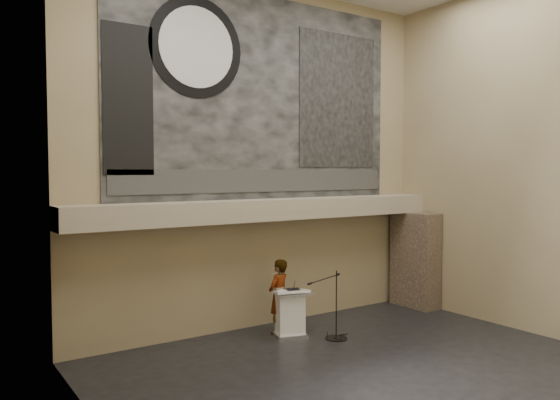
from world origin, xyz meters
TOP-DOWN VIEW (x-y plane):
  - floor at (0.00, 0.00)m, footprint 10.00×10.00m
  - wall_back at (0.00, 4.00)m, footprint 10.00×0.02m
  - wall_left at (-5.00, 0.00)m, footprint 0.02×8.00m
  - wall_right at (5.00, 0.00)m, footprint 0.02×8.00m
  - soffit at (0.00, 3.60)m, footprint 10.00×0.80m
  - sprinkler_left at (-1.60, 3.55)m, footprint 0.04×0.04m
  - sprinkler_right at (1.90, 3.55)m, footprint 0.04×0.04m
  - banner at (0.00, 3.97)m, footprint 8.00×0.05m
  - banner_text_strip at (0.00, 3.93)m, footprint 7.76×0.02m
  - banner_clock_rim at (-1.80, 3.93)m, footprint 2.30×0.02m
  - banner_clock_face at (-1.80, 3.91)m, footprint 1.84×0.02m
  - banner_building_print at (2.40, 3.93)m, footprint 2.60×0.02m
  - banner_brick_print at (-3.40, 3.93)m, footprint 1.10×0.02m
  - stone_pier at (4.65, 3.15)m, footprint 0.60×1.40m
  - lectern at (0.01, 2.80)m, footprint 0.92×0.76m
  - binder at (0.07, 2.75)m, footprint 0.36×0.32m
  - papers at (-0.15, 2.79)m, footprint 0.28×0.33m
  - speaker_person at (-0.08, 3.15)m, footprint 0.77×0.65m
  - mic_stand at (0.75, 2.04)m, footprint 1.43×0.73m

SIDE VIEW (x-z plane):
  - floor at x=0.00m, z-range 0.00..0.00m
  - mic_stand at x=0.75m, z-range -0.56..1.04m
  - lectern at x=0.01m, z-range -0.02..1.12m
  - speaker_person at x=-0.08m, z-range 0.00..1.79m
  - papers at x=-0.15m, z-range 1.10..1.10m
  - binder at x=0.07m, z-range 1.10..1.14m
  - stone_pier at x=4.65m, z-range 0.00..2.70m
  - sprinkler_left at x=-1.60m, z-range 2.64..2.70m
  - sprinkler_right at x=1.90m, z-range 2.64..2.70m
  - soffit at x=0.00m, z-range 2.70..3.20m
  - banner_text_strip at x=0.00m, z-range 3.38..3.93m
  - wall_back at x=0.00m, z-range 0.00..8.50m
  - wall_left at x=-5.00m, z-range 0.00..8.50m
  - wall_right at x=5.00m, z-range 0.00..8.50m
  - banner_brick_print at x=-3.40m, z-range 3.80..7.00m
  - banner at x=0.00m, z-range 3.20..8.20m
  - banner_building_print at x=2.40m, z-range 4.00..7.60m
  - banner_clock_rim at x=-1.80m, z-range 5.55..7.85m
  - banner_clock_face at x=-1.80m, z-range 5.78..7.62m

